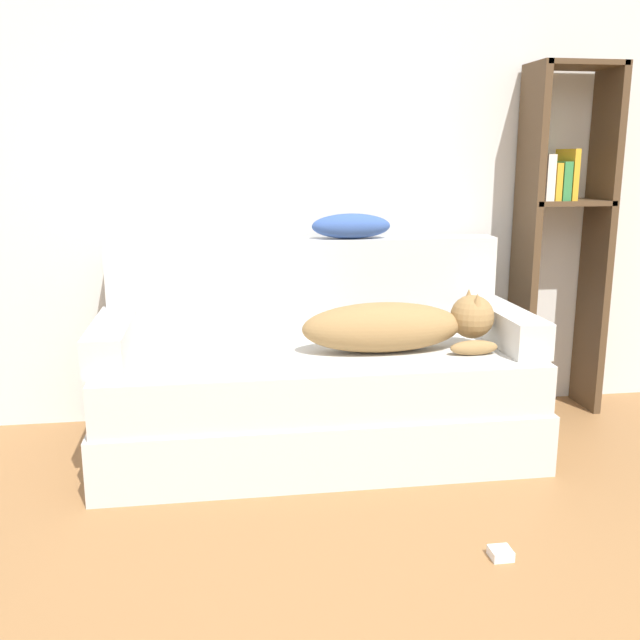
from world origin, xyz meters
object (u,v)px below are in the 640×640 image
at_px(laptop, 236,354).
at_px(throw_pillow, 351,226).
at_px(bookshelf, 562,223).
at_px(dog, 399,326).
at_px(couch, 317,402).
at_px(power_adapter, 501,553).

bearing_deg(laptop, throw_pillow, 49.50).
bearing_deg(bookshelf, dog, -154.46).
height_order(couch, throw_pillow, throw_pillow).
height_order(dog, bookshelf, bookshelf).
relative_size(throw_pillow, power_adapter, 5.30).
bearing_deg(power_adapter, couch, 116.06).
xyz_separation_m(bookshelf, power_adapter, (-0.80, -1.30, -0.93)).
bearing_deg(couch, laptop, -171.65).
relative_size(couch, dog, 2.22).
bearing_deg(laptop, bookshelf, 29.82).
xyz_separation_m(laptop, power_adapter, (0.80, -0.89, -0.45)).
relative_size(couch, bookshelf, 1.08).
distance_m(couch, laptop, 0.42).
distance_m(couch, power_adapter, 1.06).
height_order(couch, laptop, laptop).
relative_size(laptop, power_adapter, 5.50).
relative_size(couch, power_adapter, 26.52).
xyz_separation_m(couch, bookshelf, (1.25, 0.37, 0.72)).
height_order(throw_pillow, bookshelf, bookshelf).
distance_m(couch, bookshelf, 1.49).
xyz_separation_m(dog, laptop, (-0.68, 0.02, -0.10)).
height_order(bookshelf, power_adapter, bookshelf).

